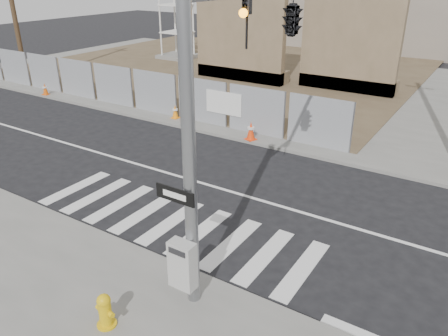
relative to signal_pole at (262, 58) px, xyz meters
The scene contains 11 objects.
ground 5.77m from the signal_pole, 140.66° to the left, with size 100.00×100.00×0.00m, color black.
sidewalk_far 16.91m from the signal_pole, 98.84° to the left, with size 50.00×20.00×0.12m, color slate.
signal_pole is the anchor object (origin of this frame).
chain_link_fence 14.80m from the signal_pole, 150.58° to the left, with size 24.60×0.04×2.00m, color gray.
concrete_wall_left 17.92m from the signal_pole, 122.11° to the left, with size 6.00×1.30×8.00m.
concrete_wall_right 16.46m from the signal_pole, 100.52° to the left, with size 5.50×1.30×8.00m.
fire_hydrant 6.17m from the signal_pole, 102.98° to the right, with size 0.47×0.47×0.74m.
traffic_cone_a 18.56m from the signal_pole, 159.68° to the left, with size 0.37×0.37×0.66m.
traffic_cone_b 15.47m from the signal_pole, 150.33° to the left, with size 0.47×0.47×0.69m.
traffic_cone_c 11.46m from the signal_pole, 139.87° to the left, with size 0.35×0.35×0.65m.
traffic_cone_d 8.44m from the signal_pole, 120.52° to the left, with size 0.52×0.52×0.77m.
Camera 1 is at (7.00, -10.65, 6.54)m, focal length 35.00 mm.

